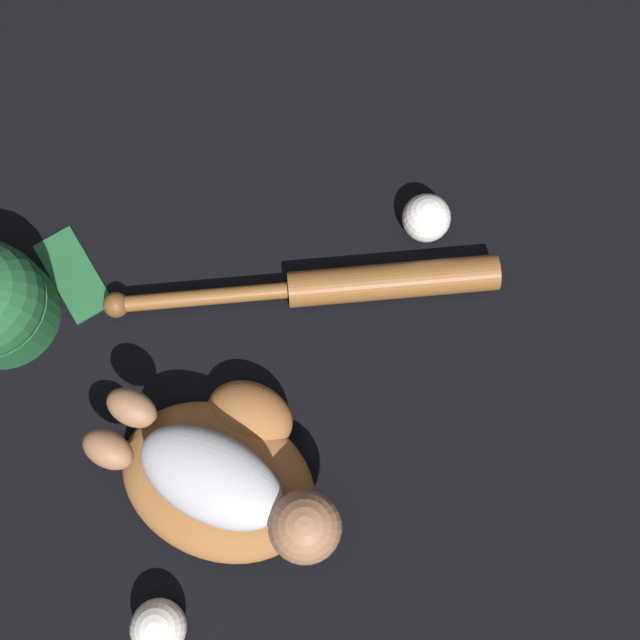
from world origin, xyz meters
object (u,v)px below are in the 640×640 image
Objects in this scene: baseball_glove at (224,470)px; baseball at (426,218)px; baby_figure at (228,486)px; baseball_bat at (353,284)px; baseball_spare at (158,628)px.

baseball is (0.26, 0.41, -0.00)m from baseball_glove.
baseball is at bearing 57.91° from baseball_glove.
baby_figure is at bearing -118.86° from baseball.
baby_figure is 0.62× the size of baseball_bat.
baby_figure is at bearing -113.41° from baseball_bat.
baseball_bat is (0.16, 0.30, -0.01)m from baseball_glove.
baseball_spare is (-0.32, -0.63, 0.00)m from baseball.
baseball_bat is at bearing 62.15° from baseball_glove.
baseball reaches higher than baseball_bat.
baseball_bat is at bearing 67.18° from baseball_spare.
baseball_spare is at bearing -116.77° from baseball.
baseball_glove is 4.31× the size of baseball_spare.
baseball_spare is (-0.06, -0.22, -0.00)m from baseball_glove.
baseball_spare is at bearing -111.83° from baby_figure.
baseball is 0.71m from baseball_spare.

